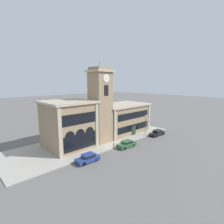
% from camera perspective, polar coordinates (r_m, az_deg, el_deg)
% --- Properties ---
extents(ground_plane, '(300.00, 300.00, 0.00)m').
position_cam_1_polar(ground_plane, '(37.75, 1.34, -11.56)').
color(ground_plane, '#605E5B').
extents(sidewalk_kerb, '(41.09, 13.83, 0.15)m').
position_cam_1_polar(sidewalk_kerb, '(42.58, -5.33, -8.96)').
color(sidewalk_kerb, '#A39E93').
rests_on(sidewalk_kerb, ground_plane).
extents(clock_tower, '(4.73, 4.73, 18.09)m').
position_cam_1_polar(clock_tower, '(39.23, -3.83, 2.08)').
color(clock_tower, '#937A5B').
rests_on(clock_tower, ground_plane).
extents(town_hall_left_wing, '(9.74, 9.49, 9.91)m').
position_cam_1_polar(town_hall_left_wing, '(37.95, -14.04, -3.85)').
color(town_hall_left_wing, '#937A5B').
rests_on(town_hall_left_wing, ground_plane).
extents(town_hall_right_wing, '(14.93, 9.49, 7.83)m').
position_cam_1_polar(town_hall_right_wing, '(48.09, 3.07, -1.97)').
color(town_hall_right_wing, '#937A5B').
rests_on(town_hall_right_wing, ground_plane).
extents(parked_car_near, '(4.25, 2.02, 1.43)m').
position_cam_1_polar(parked_car_near, '(31.61, -7.86, -14.59)').
color(parked_car_near, navy).
rests_on(parked_car_near, ground_plane).
extents(parked_car_mid, '(4.53, 2.00, 1.40)m').
position_cam_1_polar(parked_car_mid, '(37.90, 4.77, -10.32)').
color(parked_car_mid, '#285633').
rests_on(parked_car_mid, ground_plane).
extents(parked_car_far, '(4.66, 1.96, 1.44)m').
position_cam_1_polar(parked_car_far, '(47.14, 14.58, -6.52)').
color(parked_car_far, black).
rests_on(parked_car_far, ground_plane).
extents(street_lamp, '(0.36, 0.36, 5.37)m').
position_cam_1_polar(street_lamp, '(45.29, 10.92, -3.18)').
color(street_lamp, '#4C4C51').
rests_on(street_lamp, sidewalk_kerb).
extents(fire_hydrant, '(0.22, 0.22, 0.87)m').
position_cam_1_polar(fire_hydrant, '(37.58, 0.60, -10.73)').
color(fire_hydrant, red).
rests_on(fire_hydrant, sidewalk_kerb).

